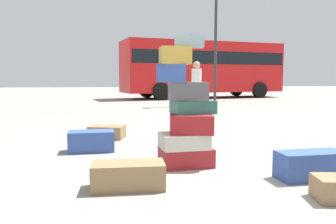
{
  "coord_description": "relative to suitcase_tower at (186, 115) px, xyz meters",
  "views": [
    {
      "loc": [
        -1.42,
        -4.17,
        1.13
      ],
      "look_at": [
        -0.49,
        1.56,
        0.56
      ],
      "focal_mm": 36.65,
      "sensor_mm": 36.0,
      "label": 1
    }
  ],
  "objects": [
    {
      "name": "suitcase_brown_foreground_near",
      "position": [
        -1.05,
        2.18,
        -0.54
      ],
      "size": [
        0.73,
        0.58,
        0.24
      ],
      "primitive_type": "cube",
      "rotation": [
        0.0,
        0.0,
        -0.29
      ],
      "color": "olive",
      "rests_on": "ground"
    },
    {
      "name": "suitcase_navy_behind_tower",
      "position": [
        -1.27,
        1.05,
        -0.5
      ],
      "size": [
        0.7,
        0.4,
        0.32
      ],
      "primitive_type": "cube",
      "rotation": [
        0.0,
        0.0,
        0.03
      ],
      "color": "#334F99",
      "rests_on": "ground"
    },
    {
      "name": "suitcase_brown_white_trunk",
      "position": [
        -0.79,
        -0.85,
        -0.53
      ],
      "size": [
        0.76,
        0.4,
        0.27
      ],
      "primitive_type": "cube",
      "rotation": [
        0.0,
        0.0,
        -0.03
      ],
      "color": "olive",
      "rests_on": "ground"
    },
    {
      "name": "ground_plane",
      "position": [
        0.49,
        -0.15,
        -0.66
      ],
      "size": [
        80.0,
        80.0,
        0.0
      ],
      "primitive_type": "plane",
      "color": "gray"
    },
    {
      "name": "parked_bus",
      "position": [
        4.24,
        15.01,
        1.17
      ],
      "size": [
        9.61,
        4.29,
        3.15
      ],
      "rotation": [
        0.0,
        0.0,
        0.2
      ],
      "color": "red",
      "rests_on": "ground"
    },
    {
      "name": "suitcase_tower",
      "position": [
        0.0,
        0.0,
        0.0
      ],
      "size": [
        0.78,
        0.62,
        1.68
      ],
      "color": "maroon",
      "rests_on": "ground"
    },
    {
      "name": "lamp_post",
      "position": [
        3.38,
        9.79,
        3.61
      ],
      "size": [
        0.36,
        0.36,
        6.62
      ],
      "color": "#333338",
      "rests_on": "ground"
    },
    {
      "name": "suitcase_navy_left_side",
      "position": [
        1.27,
        -0.85,
        -0.5
      ],
      "size": [
        0.79,
        0.37,
        0.31
      ],
      "primitive_type": "cube",
      "rotation": [
        0.0,
        0.0,
        0.04
      ],
      "color": "#334F99",
      "rests_on": "ground"
    },
    {
      "name": "person_bearded_onlooker",
      "position": [
        1.58,
        5.84,
        0.32
      ],
      "size": [
        0.3,
        0.34,
        1.64
      ],
      "rotation": [
        0.0,
        0.0,
        -1.69
      ],
      "color": "brown",
      "rests_on": "ground"
    },
    {
      "name": "suitcase_charcoal_foreground_far",
      "position": [
        1.75,
        -0.47,
        -0.56
      ],
      "size": [
        0.57,
        0.36,
        0.2
      ],
      "primitive_type": "cube",
      "rotation": [
        0.0,
        0.0,
        -0.12
      ],
      "color": "#4C4C51",
      "rests_on": "ground"
    }
  ]
}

